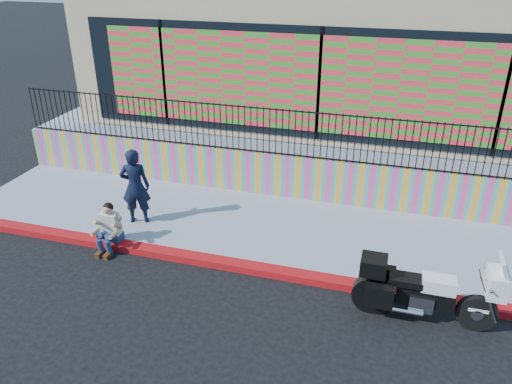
% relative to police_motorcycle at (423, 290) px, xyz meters
% --- Properties ---
extents(ground, '(90.00, 90.00, 0.00)m').
position_rel_police_motorcycle_xyz_m(ground, '(-2.74, 0.55, -0.63)').
color(ground, black).
rests_on(ground, ground).
extents(red_curb, '(16.00, 0.30, 0.15)m').
position_rel_police_motorcycle_xyz_m(red_curb, '(-2.74, 0.55, -0.55)').
color(red_curb, '#9E0B19').
rests_on(red_curb, ground).
extents(sidewalk, '(16.00, 3.00, 0.15)m').
position_rel_police_motorcycle_xyz_m(sidewalk, '(-2.74, 2.20, -0.55)').
color(sidewalk, '#9298AF').
rests_on(sidewalk, ground).
extents(mural_wall, '(16.00, 0.20, 1.10)m').
position_rel_police_motorcycle_xyz_m(mural_wall, '(-2.74, 3.80, 0.07)').
color(mural_wall, '#F34093').
rests_on(mural_wall, sidewalk).
extents(metal_fence, '(15.80, 0.04, 1.20)m').
position_rel_police_motorcycle_xyz_m(metal_fence, '(-2.74, 3.80, 1.22)').
color(metal_fence, black).
rests_on(metal_fence, mural_wall).
extents(elevated_platform, '(16.00, 10.00, 1.25)m').
position_rel_police_motorcycle_xyz_m(elevated_platform, '(-2.74, 8.90, -0.00)').
color(elevated_platform, '#9298AF').
rests_on(elevated_platform, ground).
extents(storefront_building, '(14.00, 8.06, 4.00)m').
position_rel_police_motorcycle_xyz_m(storefront_building, '(-2.74, 8.68, 2.62)').
color(storefront_building, tan).
rests_on(storefront_building, elevated_platform).
extents(police_motorcycle, '(2.41, 0.80, 1.50)m').
position_rel_police_motorcycle_xyz_m(police_motorcycle, '(0.00, 0.00, 0.00)').
color(police_motorcycle, black).
rests_on(police_motorcycle, ground).
extents(police_officer, '(0.76, 0.61, 1.80)m').
position_rel_police_motorcycle_xyz_m(police_officer, '(-6.30, 1.52, 0.42)').
color(police_officer, black).
rests_on(police_officer, sidewalk).
extents(seated_man, '(0.54, 0.71, 1.06)m').
position_rel_police_motorcycle_xyz_m(seated_man, '(-6.42, 0.43, -0.18)').
color(seated_man, navy).
rests_on(seated_man, ground).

